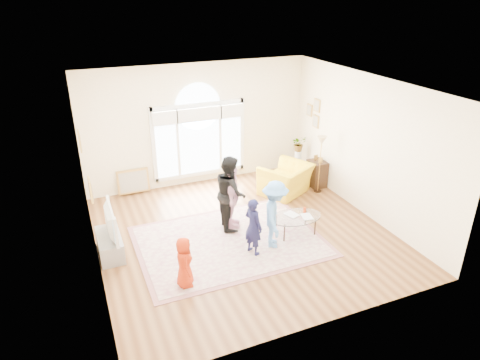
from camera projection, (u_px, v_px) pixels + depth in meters
name	position (u px, v px, depth m)	size (l,w,h in m)	color
ground	(243.00, 233.00, 9.28)	(6.00, 6.00, 0.00)	#573117
room_shell	(201.00, 128.00, 11.02)	(6.00, 6.00, 6.00)	#FFF1C7
area_rug	(230.00, 241.00, 8.98)	(3.60, 2.60, 0.02)	beige
rug_border	(230.00, 241.00, 8.98)	(3.80, 2.80, 0.01)	#905A5B
tv_console	(110.00, 245.00, 8.48)	(0.45, 1.00, 0.42)	gray
television	(107.00, 222.00, 8.27)	(0.17, 1.09, 0.63)	black
coffee_table	(296.00, 217.00, 9.11)	(1.17, 0.77, 0.54)	silver
armchair	(286.00, 179.00, 10.94)	(1.19, 1.04, 0.78)	gold
side_cabinet	(317.00, 173.00, 11.39)	(0.40, 0.50, 0.70)	black
floor_lamp	(321.00, 145.00, 10.67)	(0.26, 0.26, 1.51)	black
plant_pedestal	(298.00, 163.00, 12.10)	(0.20, 0.20, 0.70)	white
potted_plant	(299.00, 143.00, 11.86)	(0.40, 0.35, 0.44)	#33722D
leaning_picture	(135.00, 193.00, 11.08)	(0.80, 0.05, 0.62)	tan
child_red	(184.00, 262.00, 7.46)	(0.47, 0.30, 0.96)	#A9270B
child_navy	(253.00, 226.00, 8.35)	(0.43, 0.29, 1.19)	#14153B
child_black	(230.00, 192.00, 9.22)	(0.80, 0.62, 1.65)	black
child_pink	(232.00, 197.00, 9.22)	(0.86, 0.36, 1.46)	#DD9BB3
child_blue	(275.00, 214.00, 8.55)	(0.92, 0.53, 1.43)	#558CD2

